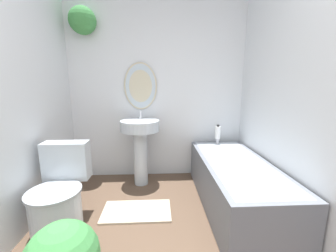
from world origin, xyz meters
The scene contains 8 objects.
wall_back centered at (-0.09, 2.40, 1.28)m, with size 2.46×0.33×2.40m.
wall_left centered at (-1.20, 1.19, 1.20)m, with size 0.06×2.50×2.40m.
wall_right centered at (1.20, 1.19, 1.20)m, with size 0.06×2.50×2.40m.
toilet centered at (-0.89, 1.26, 0.30)m, with size 0.44×0.60×0.75m.
pedestal_sink centered at (-0.23, 2.09, 0.60)m, with size 0.49×0.49×0.95m.
bathtub centered at (0.81, 1.54, 0.26)m, with size 0.68×1.59×0.58m.
shampoo_bottle centered at (0.80, 2.19, 0.66)m, with size 0.07×0.07×0.19m.
bath_mat centered at (-0.23, 1.46, 0.01)m, with size 0.70×0.38×0.02m.
Camera 1 is at (-0.01, -0.46, 1.29)m, focal length 22.00 mm.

